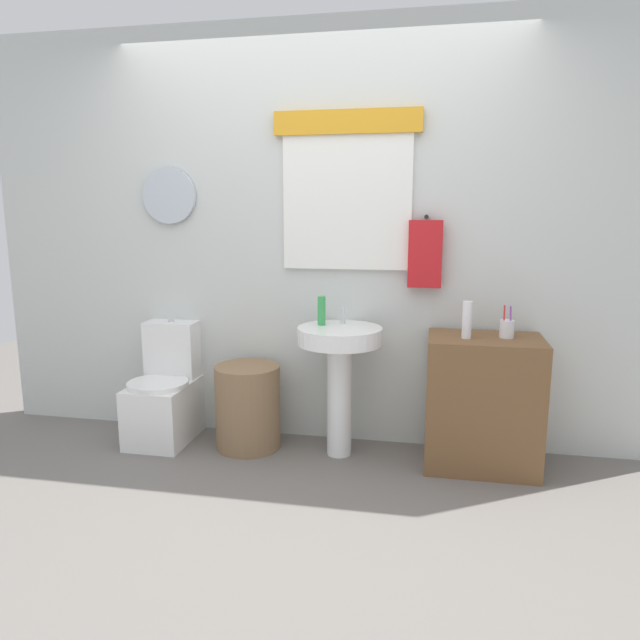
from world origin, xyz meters
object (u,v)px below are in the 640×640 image
(wooden_cabinet, at_px, (483,402))
(toothbrush_cup, at_px, (507,328))
(toilet, at_px, (166,395))
(pedestal_sink, at_px, (340,360))
(soap_bottle, at_px, (322,311))
(laundry_hamper, at_px, (248,407))
(lotion_bottle, at_px, (467,320))

(wooden_cabinet, relative_size, toothbrush_cup, 4.15)
(toilet, xyz_separation_m, wooden_cabinet, (1.99, -0.04, 0.09))
(pedestal_sink, xyz_separation_m, wooden_cabinet, (0.84, 0.00, -0.21))
(toilet, distance_m, soap_bottle, 1.19)
(toilet, height_order, laundry_hamper, toilet)
(wooden_cabinet, bearing_deg, pedestal_sink, 180.00)
(toilet, height_order, wooden_cabinet, toilet)
(wooden_cabinet, relative_size, soap_bottle, 4.37)
(lotion_bottle, bearing_deg, toilet, 177.63)
(laundry_hamper, relative_size, toothbrush_cup, 2.85)
(laundry_hamper, xyz_separation_m, pedestal_sink, (0.58, 0.00, 0.33))
(toilet, distance_m, wooden_cabinet, 1.99)
(wooden_cabinet, height_order, lotion_bottle, lotion_bottle)
(soap_bottle, bearing_deg, laundry_hamper, -173.81)
(toilet, bearing_deg, soap_bottle, 0.68)
(toothbrush_cup, bearing_deg, lotion_bottle, -165.06)
(lotion_bottle, distance_m, toothbrush_cup, 0.24)
(laundry_hamper, height_order, pedestal_sink, pedestal_sink)
(soap_bottle, bearing_deg, toilet, -179.32)
(pedestal_sink, xyz_separation_m, soap_bottle, (-0.12, 0.05, 0.29))
(soap_bottle, relative_size, toothbrush_cup, 0.95)
(pedestal_sink, height_order, toothbrush_cup, toothbrush_cup)
(lotion_bottle, bearing_deg, pedestal_sink, 176.84)
(wooden_cabinet, height_order, soap_bottle, soap_bottle)
(toilet, bearing_deg, laundry_hamper, -3.78)
(pedestal_sink, height_order, lotion_bottle, lotion_bottle)
(wooden_cabinet, xyz_separation_m, soap_bottle, (-0.96, 0.05, 0.50))
(pedestal_sink, distance_m, lotion_bottle, 0.78)
(pedestal_sink, relative_size, lotion_bottle, 3.78)
(toothbrush_cup, bearing_deg, laundry_hamper, -179.26)
(toilet, xyz_separation_m, laundry_hamper, (0.57, -0.04, -0.03))
(pedestal_sink, relative_size, toothbrush_cup, 4.29)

